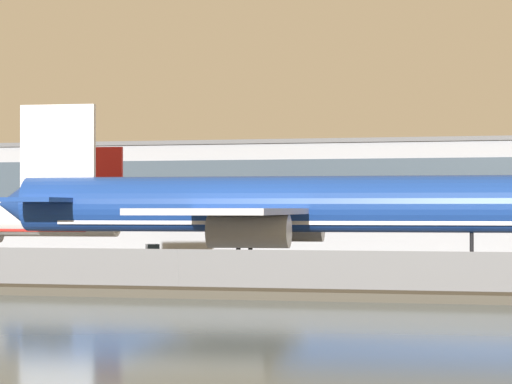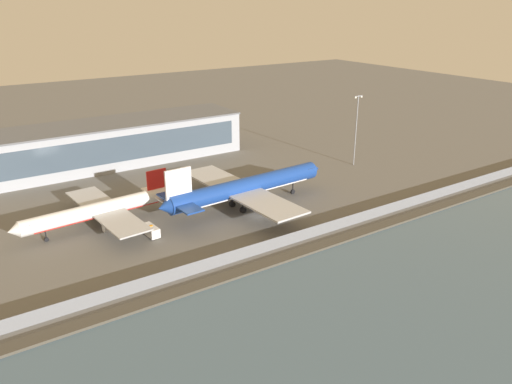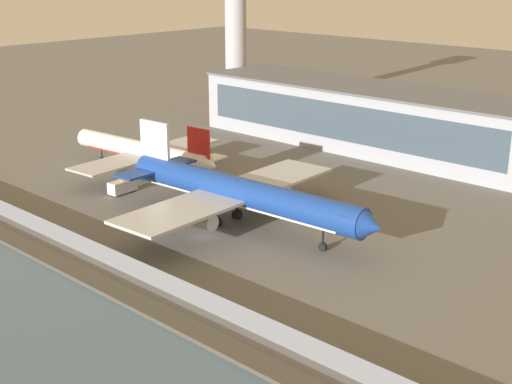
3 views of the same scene
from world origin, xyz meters
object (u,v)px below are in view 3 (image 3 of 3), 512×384
object	(u,v)px
ops_van	(123,186)
control_tower	(236,18)
passenger_jet_white_red	(144,152)
baggage_tug	(227,183)
cargo_jet_blue	(238,193)

from	to	relation	value
ops_van	control_tower	distance (m)	75.00
control_tower	passenger_jet_white_red	bearing A→B (deg)	-63.03
passenger_jet_white_red	control_tower	size ratio (longest dim) A/B	0.88
ops_van	control_tower	size ratio (longest dim) A/B	0.12
ops_van	control_tower	bearing A→B (deg)	118.42
passenger_jet_white_red	ops_van	bearing A→B (deg)	-54.97
baggage_tug	cargo_jet_blue	bearing A→B (deg)	-39.79
passenger_jet_white_red	baggage_tug	world-z (taller)	passenger_jet_white_red
cargo_jet_blue	passenger_jet_white_red	bearing A→B (deg)	165.96
cargo_jet_blue	control_tower	xyz separation A→B (m)	(-59.84, 60.43, 19.51)
cargo_jet_blue	baggage_tug	world-z (taller)	cargo_jet_blue
cargo_jet_blue	ops_van	world-z (taller)	cargo_jet_blue
passenger_jet_white_red	control_tower	bearing A→B (deg)	116.97
baggage_tug	ops_van	distance (m)	18.32
baggage_tug	control_tower	bearing A→B (deg)	133.10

